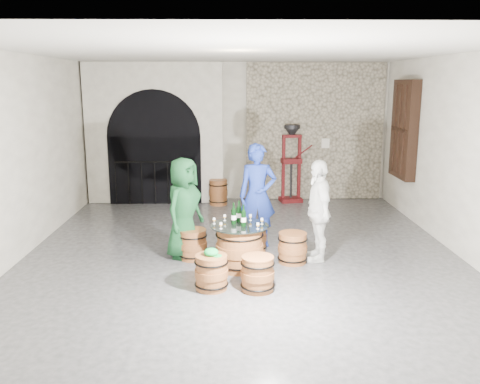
{
  "coord_description": "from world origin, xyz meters",
  "views": [
    {
      "loc": [
        -0.18,
        -7.96,
        2.74
      ],
      "look_at": [
        -0.03,
        -0.14,
        1.05
      ],
      "focal_mm": 38.0,
      "sensor_mm": 36.0,
      "label": 1
    }
  ],
  "objects_px": {
    "barrel_stool_near_right": "(258,274)",
    "wine_bottle_left": "(234,215)",
    "barrel_stool_far": "(253,237)",
    "wine_bottle_center": "(243,218)",
    "corking_press": "(291,157)",
    "person_white": "(318,211)",
    "barrel_stool_right": "(293,248)",
    "side_barrel": "(218,192)",
    "barrel_table": "(239,247)",
    "barrel_stool_near_left": "(211,272)",
    "person_blue": "(257,195)",
    "wine_bottle_right": "(239,213)",
    "person_green": "(184,208)",
    "barrel_stool_left": "(193,244)"
  },
  "relations": [
    {
      "from": "barrel_stool_near_right",
      "to": "wine_bottle_left",
      "type": "height_order",
      "value": "wine_bottle_left"
    },
    {
      "from": "barrel_stool_far",
      "to": "wine_bottle_center",
      "type": "distance_m",
      "value": 1.07
    },
    {
      "from": "corking_press",
      "to": "wine_bottle_center",
      "type": "bearing_deg",
      "value": -115.09
    },
    {
      "from": "barrel_stool_near_right",
      "to": "person_white",
      "type": "height_order",
      "value": "person_white"
    },
    {
      "from": "barrel_stool_right",
      "to": "side_barrel",
      "type": "distance_m",
      "value": 4.05
    },
    {
      "from": "wine_bottle_center",
      "to": "side_barrel",
      "type": "distance_m",
      "value": 4.21
    },
    {
      "from": "barrel_stool_right",
      "to": "wine_bottle_center",
      "type": "height_order",
      "value": "wine_bottle_center"
    },
    {
      "from": "barrel_table",
      "to": "barrel_stool_near_left",
      "type": "xyz_separation_m",
      "value": [
        -0.39,
        -0.77,
        -0.1
      ]
    },
    {
      "from": "barrel_stool_near_right",
      "to": "person_blue",
      "type": "bearing_deg",
      "value": 87.16
    },
    {
      "from": "wine_bottle_right",
      "to": "side_barrel",
      "type": "height_order",
      "value": "wine_bottle_right"
    },
    {
      "from": "barrel_table",
      "to": "wine_bottle_right",
      "type": "xyz_separation_m",
      "value": [
        -0.01,
        0.19,
        0.47
      ]
    },
    {
      "from": "barrel_table",
      "to": "wine_bottle_center",
      "type": "relative_size",
      "value": 2.68
    },
    {
      "from": "person_green",
      "to": "wine_bottle_left",
      "type": "distance_m",
      "value": 0.91
    },
    {
      "from": "barrel_stool_far",
      "to": "person_blue",
      "type": "relative_size",
      "value": 0.27
    },
    {
      "from": "person_green",
      "to": "corking_press",
      "type": "bearing_deg",
      "value": -0.67
    },
    {
      "from": "corking_press",
      "to": "barrel_stool_right",
      "type": "bearing_deg",
      "value": -105.92
    },
    {
      "from": "wine_bottle_left",
      "to": "corking_press",
      "type": "xyz_separation_m",
      "value": [
        1.37,
        4.3,
        0.24
      ]
    },
    {
      "from": "barrel_table",
      "to": "person_white",
      "type": "xyz_separation_m",
      "value": [
        1.23,
        0.36,
        0.46
      ]
    },
    {
      "from": "barrel_table",
      "to": "wine_bottle_center",
      "type": "bearing_deg",
      "value": -44.09
    },
    {
      "from": "wine_bottle_left",
      "to": "corking_press",
      "type": "distance_m",
      "value": 4.52
    },
    {
      "from": "barrel_stool_left",
      "to": "person_blue",
      "type": "bearing_deg",
      "value": 32.24
    },
    {
      "from": "person_green",
      "to": "person_blue",
      "type": "relative_size",
      "value": 0.92
    },
    {
      "from": "person_white",
      "to": "person_blue",
      "type": "bearing_deg",
      "value": -134.78
    },
    {
      "from": "person_blue",
      "to": "side_barrel",
      "type": "xyz_separation_m",
      "value": [
        -0.73,
        2.98,
        -0.59
      ]
    },
    {
      "from": "barrel_stool_near_left",
      "to": "side_barrel",
      "type": "bearing_deg",
      "value": 90.19
    },
    {
      "from": "barrel_stool_near_right",
      "to": "wine_bottle_center",
      "type": "relative_size",
      "value": 1.47
    },
    {
      "from": "barrel_stool_left",
      "to": "barrel_stool_right",
      "type": "relative_size",
      "value": 1.0
    },
    {
      "from": "barrel_stool_far",
      "to": "side_barrel",
      "type": "height_order",
      "value": "side_barrel"
    },
    {
      "from": "barrel_stool_right",
      "to": "barrel_stool_near_left",
      "type": "height_order",
      "value": "same"
    },
    {
      "from": "barrel_stool_far",
      "to": "barrel_stool_near_left",
      "type": "height_order",
      "value": "same"
    },
    {
      "from": "wine_bottle_center",
      "to": "corking_press",
      "type": "xyz_separation_m",
      "value": [
        1.22,
        4.42,
        0.24
      ]
    },
    {
      "from": "barrel_stool_right",
      "to": "barrel_stool_near_left",
      "type": "xyz_separation_m",
      "value": [
        -1.22,
        -1.01,
        0.0
      ]
    },
    {
      "from": "barrel_stool_near_right",
      "to": "person_blue",
      "type": "relative_size",
      "value": 0.27
    },
    {
      "from": "barrel_stool_right",
      "to": "barrel_stool_far",
      "type": "bearing_deg",
      "value": 135.07
    },
    {
      "from": "wine_bottle_left",
      "to": "wine_bottle_center",
      "type": "bearing_deg",
      "value": -41.32
    },
    {
      "from": "person_blue",
      "to": "side_barrel",
      "type": "height_order",
      "value": "person_blue"
    },
    {
      "from": "barrel_stool_far",
      "to": "wine_bottle_right",
      "type": "distance_m",
      "value": 0.89
    },
    {
      "from": "corking_press",
      "to": "wine_bottle_left",
      "type": "bearing_deg",
      "value": -117.25
    },
    {
      "from": "barrel_table",
      "to": "barrel_stool_far",
      "type": "relative_size",
      "value": 1.82
    },
    {
      "from": "barrel_stool_far",
      "to": "person_green",
      "type": "distance_m",
      "value": 1.28
    },
    {
      "from": "barrel_stool_near_left",
      "to": "person_blue",
      "type": "relative_size",
      "value": 0.27
    },
    {
      "from": "barrel_stool_left",
      "to": "wine_bottle_right",
      "type": "xyz_separation_m",
      "value": [
        0.73,
        -0.26,
        0.57
      ]
    },
    {
      "from": "barrel_stool_right",
      "to": "corking_press",
      "type": "relative_size",
      "value": 0.27
    },
    {
      "from": "wine_bottle_center",
      "to": "wine_bottle_right",
      "type": "relative_size",
      "value": 1.0
    },
    {
      "from": "barrel_stool_left",
      "to": "side_barrel",
      "type": "xyz_separation_m",
      "value": [
        0.32,
        3.64,
        0.05
      ]
    },
    {
      "from": "barrel_stool_far",
      "to": "side_barrel",
      "type": "distance_m",
      "value": 3.33
    },
    {
      "from": "barrel_table",
      "to": "barrel_stool_left",
      "type": "distance_m",
      "value": 0.87
    },
    {
      "from": "barrel_stool_left",
      "to": "barrel_stool_right",
      "type": "bearing_deg",
      "value": -7.7
    },
    {
      "from": "barrel_stool_far",
      "to": "wine_bottle_left",
      "type": "distance_m",
      "value": 1.0
    },
    {
      "from": "barrel_stool_near_left",
      "to": "wine_bottle_center",
      "type": "distance_m",
      "value": 1.02
    }
  ]
}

